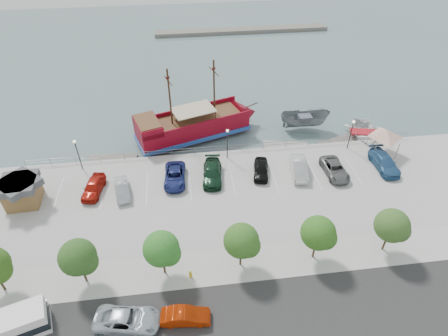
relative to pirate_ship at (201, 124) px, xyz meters
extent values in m
plane|color=#516767|center=(2.72, -13.43, -1.91)|extent=(160.00, 160.00, 0.00)
cube|color=#292727|center=(2.72, -29.43, -0.90)|extent=(100.00, 8.00, 0.04)
cube|color=#B4B2AC|center=(2.72, -23.43, -0.89)|extent=(100.00, 4.00, 0.05)
cylinder|color=slate|center=(2.72, -5.63, 0.04)|extent=(50.00, 0.06, 0.06)
cylinder|color=slate|center=(2.72, -5.63, -0.36)|extent=(50.00, 0.06, 0.06)
cube|color=#6A6557|center=(12.72, 41.57, -1.51)|extent=(40.00, 3.00, 0.80)
cube|color=maroon|center=(-1.24, -0.41, -0.09)|extent=(16.05, 9.36, 2.49)
cube|color=#224CA0|center=(-1.24, -0.41, -0.90)|extent=(16.41, 9.72, 0.57)
cone|color=maroon|center=(6.76, 2.24, -0.09)|extent=(4.35, 5.33, 4.60)
cube|color=maroon|center=(-7.14, -2.37, 1.83)|extent=(4.23, 5.45, 1.34)
cube|color=brown|center=(-7.14, -2.37, 2.54)|extent=(3.93, 5.02, 0.11)
cube|color=brown|center=(-0.78, -0.26, 1.20)|extent=(13.14, 7.91, 0.14)
cube|color=maroon|center=(-1.96, 1.77, 1.49)|extent=(14.60, 5.00, 0.67)
cube|color=maroon|center=(-0.52, -2.59, 1.49)|extent=(14.60, 5.00, 0.67)
cylinder|color=#382111|center=(1.94, 0.64, 5.08)|extent=(0.29, 0.29, 7.85)
cylinder|color=#382111|center=(-3.96, -1.31, 5.08)|extent=(0.29, 0.29, 7.85)
cylinder|color=#382111|center=(1.94, 0.64, 7.47)|extent=(1.03, 2.77, 0.13)
cylinder|color=#382111|center=(-3.96, -1.31, 7.47)|extent=(1.03, 2.77, 0.13)
cube|color=beige|center=(-1.06, -0.35, 2.59)|extent=(6.42, 5.20, 0.11)
cylinder|color=#382111|center=(7.40, 2.45, 1.06)|extent=(2.31, 0.90, 0.57)
imported|color=slate|center=(14.88, -0.20, -0.55)|extent=(7.28, 3.41, 2.72)
imported|color=silver|center=(22.58, -3.69, -1.19)|extent=(6.51, 7.95, 1.44)
cube|color=slate|center=(-12.08, -4.23, -1.73)|extent=(6.43, 2.50, 0.36)
cube|color=gray|center=(11.19, -4.23, -1.73)|extent=(6.44, 2.99, 0.35)
cube|color=slate|center=(18.86, -4.23, -1.72)|extent=(6.73, 3.76, 0.37)
cube|color=brown|center=(-20.52, -12.14, 0.30)|extent=(3.46, 3.46, 2.42)
cube|color=#444449|center=(-20.52, -12.14, 1.79)|extent=(3.92, 3.92, 0.77)
cylinder|color=slate|center=(21.55, -6.58, 0.30)|extent=(0.09, 0.09, 2.42)
cylinder|color=slate|center=(24.37, -7.04, 0.30)|extent=(0.09, 0.09, 2.42)
cylinder|color=slate|center=(21.09, -9.40, 0.30)|extent=(0.09, 0.09, 2.42)
cylinder|color=slate|center=(23.90, -9.86, 0.30)|extent=(0.09, 0.09, 2.42)
pyramid|color=silver|center=(22.73, -8.22, 2.44)|extent=(5.30, 5.30, 0.99)
imported|color=#A8B2BA|center=(-8.23, -28.14, -0.17)|extent=(5.68, 3.34, 1.48)
imported|color=#A82604|center=(-3.60, -28.36, -0.24)|extent=(4.17, 1.80, 1.33)
cube|color=white|center=(-17.64, -27.93, 0.25)|extent=(6.88, 4.04, 2.33)
cube|color=black|center=(-17.64, -27.93, 0.12)|extent=(7.00, 4.16, 0.74)
cylinder|color=gold|center=(-2.97, -24.23, -0.58)|extent=(0.26, 0.26, 0.66)
sphere|color=gold|center=(-2.97, -24.23, -0.23)|extent=(0.29, 0.29, 0.29)
cylinder|color=black|center=(-15.28, -6.93, 1.09)|extent=(0.12, 0.12, 4.00)
sphere|color=#FFF2CC|center=(-15.28, -6.93, 3.19)|extent=(0.36, 0.36, 0.36)
cylinder|color=black|center=(2.72, -6.93, 1.09)|extent=(0.12, 0.12, 4.00)
sphere|color=#FFF2CC|center=(2.72, -6.93, 3.19)|extent=(0.36, 0.36, 0.36)
cylinder|color=black|center=(18.72, -6.93, 1.09)|extent=(0.12, 0.12, 4.00)
sphere|color=#FFF2CC|center=(18.72, -6.93, 3.19)|extent=(0.36, 0.36, 0.36)
cylinder|color=#473321|center=(-19.28, -23.43, 0.19)|extent=(0.20, 0.20, 2.20)
cylinder|color=#473321|center=(-12.28, -23.43, 0.19)|extent=(0.20, 0.20, 2.20)
sphere|color=#27481A|center=(-12.28, -23.43, 2.49)|extent=(3.20, 3.20, 3.20)
sphere|color=#27481A|center=(-11.68, -23.73, 2.09)|extent=(2.20, 2.20, 2.20)
cylinder|color=#473321|center=(-5.28, -23.43, 0.19)|extent=(0.20, 0.20, 2.20)
sphere|color=#28631F|center=(-5.28, -23.43, 2.49)|extent=(3.20, 3.20, 3.20)
sphere|color=#28631F|center=(-4.68, -23.73, 2.09)|extent=(2.20, 2.20, 2.20)
cylinder|color=#473321|center=(1.72, -23.43, 0.19)|extent=(0.20, 0.20, 2.20)
sphere|color=#2C551B|center=(1.72, -23.43, 2.49)|extent=(3.20, 3.20, 3.20)
sphere|color=#2C551B|center=(2.32, -23.73, 2.09)|extent=(2.20, 2.20, 2.20)
cylinder|color=#473321|center=(8.72, -23.43, 0.19)|extent=(0.20, 0.20, 2.20)
sphere|color=#2B5819|center=(8.72, -23.43, 2.49)|extent=(3.20, 3.20, 3.20)
sphere|color=#2B5819|center=(9.32, -23.73, 2.09)|extent=(2.20, 2.20, 2.20)
cylinder|color=#473321|center=(15.72, -23.43, 0.19)|extent=(0.20, 0.20, 2.20)
sphere|color=#31501F|center=(15.72, -23.43, 2.49)|extent=(3.20, 3.20, 3.20)
sphere|color=#31501F|center=(16.32, -23.73, 2.09)|extent=(2.20, 2.20, 2.20)
imported|color=#A9170C|center=(-13.19, -11.43, -0.13)|extent=(2.64, 4.83, 1.56)
imported|color=#B0B3B7|center=(-9.98, -12.11, -0.21)|extent=(2.24, 4.46, 1.40)
imported|color=navy|center=(-4.00, -10.64, -0.18)|extent=(2.73, 5.38, 1.46)
imported|color=black|center=(0.43, -10.69, -0.12)|extent=(2.78, 5.61, 1.57)
imported|color=black|center=(6.30, -10.69, -0.17)|extent=(2.57, 4.57, 1.47)
imported|color=silver|center=(10.90, -11.09, -0.08)|extent=(2.47, 5.21, 1.65)
imported|color=#616161|center=(15.12, -11.77, -0.20)|extent=(2.55, 5.18, 1.42)
imported|color=#2D5A88|center=(21.56, -11.37, -0.11)|extent=(2.33, 5.55, 1.60)
camera|label=1|loc=(-2.53, -44.61, 28.16)|focal=30.00mm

